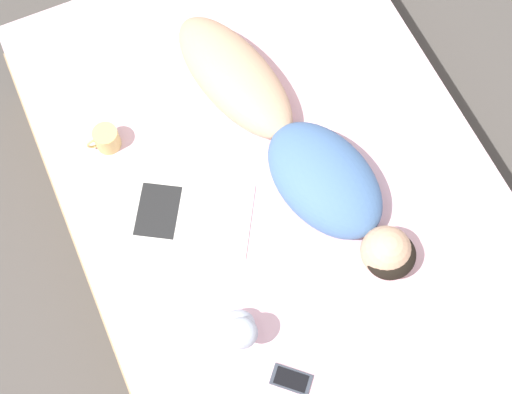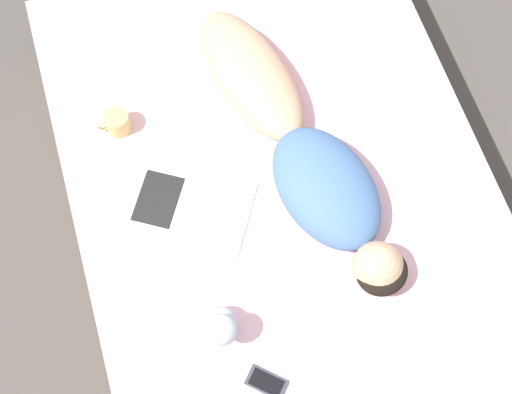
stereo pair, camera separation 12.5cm
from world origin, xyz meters
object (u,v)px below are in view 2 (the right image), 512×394
person (299,148)px  coffee_mug (117,122)px  open_magazine (187,206)px  cell_phone (266,383)px

person → coffee_mug: bearing=-40.4°
person → coffee_mug: (0.62, -0.32, -0.04)m
open_magazine → cell_phone: bearing=129.1°
open_magazine → cell_phone: same height
open_magazine → coffee_mug: bearing=-35.8°
cell_phone → coffee_mug: bearing=-124.0°
open_magazine → coffee_mug: size_ratio=4.29×
cell_phone → open_magazine: bearing=-129.8°
open_magazine → coffee_mug: (0.17, -0.39, 0.04)m
person → cell_phone: size_ratio=8.98×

